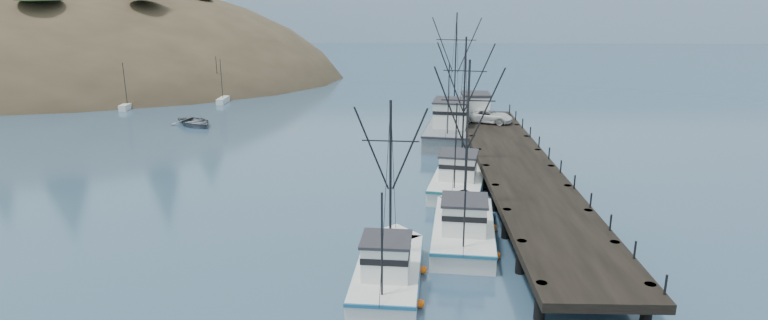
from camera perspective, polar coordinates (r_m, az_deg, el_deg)
ground at (r=34.50m, az=-6.17°, el=-11.13°), size 400.00×400.00×0.00m
pier at (r=49.37m, az=12.68°, el=-0.84°), size 6.00×44.00×2.00m
distant_ridge at (r=201.07m, az=3.33°, el=11.55°), size 360.00×40.00×26.00m
distant_ridge_far at (r=220.50m, az=-10.16°, el=11.72°), size 180.00×25.00×18.00m
moored_sailboats at (r=95.45m, az=-19.77°, el=5.84°), size 25.01×18.98×6.35m
trawler_near at (r=39.39m, az=7.58°, el=-6.30°), size 4.85×11.79×11.81m
trawler_mid at (r=33.47m, az=0.45°, el=-10.36°), size 4.09×10.42×10.43m
trawler_far at (r=49.56m, az=7.24°, el=-1.56°), size 5.89×12.31×12.38m
work_vessel at (r=65.41m, az=6.51°, el=3.16°), size 7.11×16.46×13.59m
pier_shed at (r=66.03m, az=8.70°, el=5.14°), size 3.00×3.20×2.80m
pickup_truck at (r=64.29m, az=9.82°, el=4.17°), size 5.72×3.95×1.45m
motorboat at (r=74.63m, az=-17.56°, el=3.15°), size 7.16×7.16×1.22m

